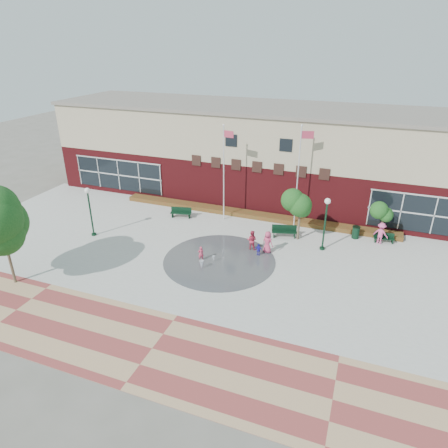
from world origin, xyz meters
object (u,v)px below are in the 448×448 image
(flagpole_left, at_px, (224,169))
(bench_left, at_px, (181,214))
(trash_can, at_px, (356,232))
(child_splash, at_px, (201,254))
(flagpole_right, at_px, (299,172))

(flagpole_left, height_order, bench_left, flagpole_left)
(trash_can, bearing_deg, child_splash, -143.19)
(flagpole_left, bearing_deg, bench_left, -155.84)
(flagpole_left, xyz_separation_m, trash_can, (11.55, 0.34, -4.29))
(flagpole_left, relative_size, child_splash, 7.44)
(trash_can, relative_size, child_splash, 0.91)
(flagpole_right, height_order, child_splash, flagpole_right)
(flagpole_right, bearing_deg, trash_can, -21.54)
(flagpole_right, distance_m, child_splash, 10.93)
(bench_left, height_order, child_splash, child_splash)
(trash_can, height_order, child_splash, child_splash)
(bench_left, relative_size, child_splash, 1.71)
(flagpole_right, bearing_deg, child_splash, -137.77)
(flagpole_left, distance_m, flagpole_right, 6.39)
(bench_left, bearing_deg, flagpole_right, -1.78)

